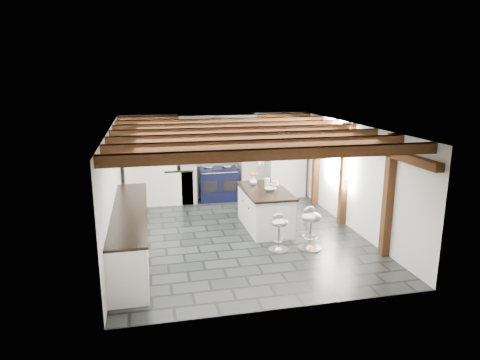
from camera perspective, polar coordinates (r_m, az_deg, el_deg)
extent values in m
plane|color=black|center=(9.12, -0.07, -7.35)|extent=(6.00, 6.00, 0.00)
plane|color=silver|center=(11.65, -3.26, 3.21)|extent=(5.00, 0.00, 5.00)
plane|color=silver|center=(8.61, -16.56, -1.20)|extent=(0.00, 6.00, 6.00)
plane|color=silver|center=(9.61, 14.64, 0.47)|extent=(0.00, 6.00, 6.00)
plane|color=white|center=(8.56, -0.07, 7.15)|extent=(6.00, 6.00, 0.00)
cube|color=white|center=(11.30, -7.00, 1.76)|extent=(0.40, 0.60, 1.90)
cube|color=white|center=(11.56, 0.92, 2.13)|extent=(0.40, 0.60, 1.90)
cube|color=#4E2F16|center=(11.23, -3.06, 7.15)|extent=(2.10, 0.65, 0.18)
cube|color=white|center=(11.22, -3.08, 7.94)|extent=(2.00, 0.60, 0.31)
cube|color=black|center=(10.91, -2.79, 7.27)|extent=(1.00, 0.03, 0.22)
cube|color=silver|center=(10.90, -2.77, 7.26)|extent=(0.90, 0.01, 0.14)
cube|color=white|center=(11.24, -11.83, 1.76)|extent=(1.30, 0.58, 2.00)
cube|color=white|center=(11.85, 6.11, 2.59)|extent=(1.00, 0.58, 2.00)
cube|color=white|center=(8.23, -14.38, -6.94)|extent=(0.60, 3.80, 0.88)
cube|color=black|center=(8.08, -14.58, -3.89)|extent=(0.64, 3.80, 0.04)
cube|color=white|center=(11.40, -8.18, -0.81)|extent=(0.70, 0.60, 0.88)
cube|color=black|center=(11.29, -8.26, 1.45)|extent=(0.74, 0.64, 0.04)
cube|color=#4E2F16|center=(9.43, 14.50, 5.19)|extent=(0.15, 5.80, 0.14)
plane|color=white|center=(10.05, 13.14, 3.47)|extent=(0.00, 0.90, 0.90)
cube|color=#4E2F16|center=(6.09, 5.21, 3.47)|extent=(5.00, 0.16, 0.16)
cube|color=#4E2F16|center=(6.91, 3.04, 4.75)|extent=(5.00, 0.16, 0.16)
cube|color=#4E2F16|center=(7.74, 1.32, 5.75)|extent=(5.00, 0.16, 0.16)
cube|color=#4E2F16|center=(8.57, -0.07, 6.55)|extent=(5.00, 0.16, 0.16)
cube|color=#4E2F16|center=(9.42, -1.22, 7.21)|extent=(5.00, 0.16, 0.16)
cube|color=#4E2F16|center=(10.26, -2.18, 7.76)|extent=(5.00, 0.16, 0.16)
cube|color=#4E2F16|center=(11.11, -2.99, 8.22)|extent=(5.00, 0.16, 0.16)
cube|color=#4E2F16|center=(8.23, 19.16, -2.09)|extent=(0.15, 0.15, 2.30)
cube|color=#4E2F16|center=(9.75, 13.70, 0.72)|extent=(0.15, 0.15, 2.30)
cube|color=#4E2F16|center=(11.17, 10.12, 2.55)|extent=(0.15, 0.15, 2.30)
cylinder|color=black|center=(8.67, 2.91, 4.75)|extent=(0.01, 0.01, 0.56)
cylinder|color=white|center=(8.73, 2.89, 2.61)|extent=(0.09, 0.09, 0.22)
cylinder|color=black|center=(8.97, 2.71, 5.06)|extent=(0.01, 0.01, 0.56)
cylinder|color=white|center=(9.03, 2.69, 2.99)|extent=(0.09, 0.09, 0.22)
cylinder|color=black|center=(9.27, 2.53, 5.35)|extent=(0.01, 0.01, 0.56)
cylinder|color=white|center=(9.33, 2.50, 3.34)|extent=(0.09, 0.09, 0.22)
cube|color=black|center=(11.50, -2.95, -0.51)|extent=(1.00, 0.60, 0.90)
ellipsoid|color=silver|center=(11.35, -4.22, 1.77)|extent=(0.28, 0.28, 0.11)
ellipsoid|color=silver|center=(11.43, -1.74, 1.89)|extent=(0.28, 0.28, 0.11)
cylinder|color=silver|center=(11.10, -2.70, 0.94)|extent=(0.95, 0.03, 0.03)
cube|color=black|center=(11.17, -3.96, -0.95)|extent=(0.35, 0.02, 0.30)
cube|color=black|center=(11.25, -1.44, -0.81)|extent=(0.35, 0.02, 0.30)
cube|color=white|center=(9.45, 3.32, -3.96)|extent=(0.85, 1.69, 0.82)
cube|color=black|center=(9.32, 3.35, -1.42)|extent=(0.92, 1.76, 0.05)
imported|color=white|center=(9.70, 1.81, -0.11)|extent=(0.17, 0.17, 0.18)
ellipsoid|color=#E94320|center=(9.66, 1.81, 0.72)|extent=(0.19, 0.19, 0.11)
cylinder|color=white|center=(9.64, 3.63, -0.25)|extent=(0.11, 0.11, 0.17)
imported|color=white|center=(9.25, 4.07, -1.22)|extent=(0.24, 0.24, 0.06)
cylinder|color=white|center=(9.41, 4.65, -0.85)|extent=(0.05, 0.05, 0.09)
cylinder|color=white|center=(9.40, 4.66, -0.53)|extent=(0.21, 0.21, 0.01)
cylinder|color=tan|center=(9.39, 4.66, -0.30)|extent=(0.16, 0.16, 0.07)
cylinder|color=silver|center=(8.55, 9.27, -8.94)|extent=(0.45, 0.45, 0.03)
cone|color=silver|center=(8.53, 9.28, -8.66)|extent=(0.20, 0.20, 0.08)
cylinder|color=silver|center=(8.43, 9.35, -6.92)|extent=(0.05, 0.05, 0.56)
torus|color=silver|center=(8.46, 9.33, -7.50)|extent=(0.29, 0.29, 0.02)
ellipsoid|color=gray|center=(8.32, 9.44, -4.88)|extent=(0.52, 0.52, 0.18)
ellipsoid|color=gray|center=(8.36, 9.02, -4.02)|extent=(0.31, 0.20, 0.16)
cylinder|color=silver|center=(8.41, 5.16, -9.21)|extent=(0.39, 0.39, 0.03)
cone|color=silver|center=(8.39, 5.16, -8.96)|extent=(0.18, 0.18, 0.07)
cylinder|color=silver|center=(8.30, 5.20, -7.44)|extent=(0.04, 0.04, 0.49)
torus|color=silver|center=(8.33, 5.19, -7.95)|extent=(0.25, 0.25, 0.02)
ellipsoid|color=gray|center=(8.21, 5.24, -5.65)|extent=(0.43, 0.43, 0.16)
ellipsoid|color=gray|center=(8.25, 4.92, -4.89)|extent=(0.27, 0.16, 0.14)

